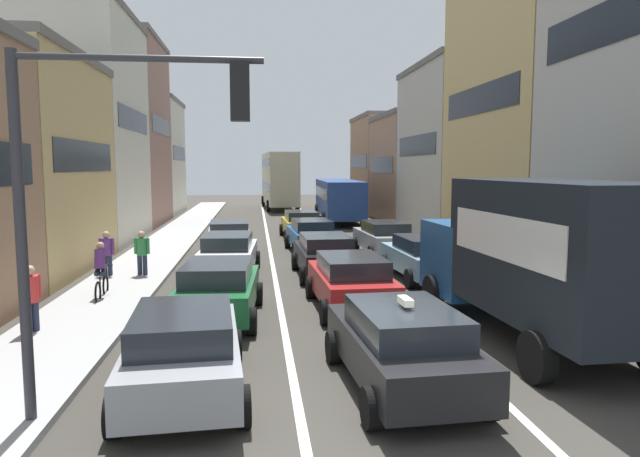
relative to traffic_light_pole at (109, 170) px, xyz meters
The scene contains 25 objects.
ground_plane 5.87m from the traffic_light_pole, ahead, with size 140.00×140.00×0.00m, color #3A3731.
sidewalk_left 20.68m from the traffic_light_pole, 96.35° to the left, with size 2.60×64.00×0.14m, color #9E9E9E.
lane_stripe_left 20.75m from the traffic_light_pole, 82.25° to the left, with size 0.16×60.00×0.01m, color silver.
lane_stripe_right 21.47m from the traffic_light_pole, 73.08° to the left, with size 0.16×60.00×0.01m, color silver.
building_row_left 24.84m from the traffic_light_pole, 107.71° to the left, with size 7.20×43.90×12.19m.
building_row_right 24.24m from the traffic_light_pole, 53.62° to the left, with size 7.20×43.90×13.78m.
traffic_light_pole is the anchor object (origin of this frame).
removalist_box_truck 8.94m from the traffic_light_pole, 21.35° to the left, with size 2.99×7.80×3.58m.
taxi_centre_lane_front 5.57m from the traffic_light_pole, 10.25° to the left, with size 2.27×4.40×1.66m.
sedan_left_lane_front 3.29m from the traffic_light_pole, 48.60° to the left, with size 2.30×4.41×1.49m.
sedan_centre_lane_second 8.51m from the traffic_light_pole, 54.30° to the left, with size 2.17×4.35×1.49m.
wagon_left_lane_second 6.67m from the traffic_light_pole, 78.82° to the left, with size 2.27×4.40×1.49m.
hatchback_centre_lane_third 12.48m from the traffic_light_pole, 68.10° to the left, with size 2.15×4.34×1.49m.
sedan_left_lane_third 12.30m from the traffic_light_pole, 84.55° to the left, with size 2.26×4.39×1.49m.
coupe_centre_lane_fourth 17.90m from the traffic_light_pole, 74.89° to the left, with size 2.26×4.40×1.49m.
sedan_left_lane_fourth 16.96m from the traffic_light_pole, 86.76° to the left, with size 2.24×4.39×1.49m.
sedan_centre_lane_fifth 22.79m from the traffic_light_pole, 78.43° to the left, with size 2.19×4.36×1.49m.
sedan_right_lane_behind_truck 13.30m from the traffic_light_pole, 52.98° to the left, with size 2.22×4.38×1.49m.
wagon_right_lane_far 17.79m from the traffic_light_pole, 64.08° to the left, with size 2.24×4.39×1.49m.
bus_mid_queue_primary 32.24m from the traffic_light_pole, 75.77° to the left, with size 3.09×10.59×2.90m.
bus_far_queue_secondary 44.03m from the traffic_light_pole, 84.40° to the left, with size 3.19×10.61×5.06m.
cyclist_on_sidewalk 9.03m from the traffic_light_pole, 105.81° to the left, with size 0.50×1.73×1.72m.
pedestrian_near_kerb 12.30m from the traffic_light_pole, 104.45° to the left, with size 0.54×0.34×1.66m.
pedestrian_mid_sidewalk 6.27m from the traffic_light_pole, 122.01° to the left, with size 0.34×0.47×1.66m.
pedestrian_far_sidewalk 11.99m from the traffic_light_pole, 98.89° to the left, with size 0.54×0.34×1.66m.
Camera 1 is at (-2.35, -8.86, 3.87)m, focal length 32.32 mm.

